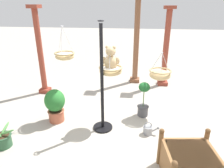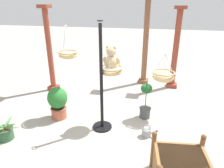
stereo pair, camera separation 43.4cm
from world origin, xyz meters
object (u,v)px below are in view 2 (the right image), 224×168
at_px(hanging_basket_with_teddy, 111,70).
at_px(hanging_basket_right_low, 163,76).
at_px(greenhouse_pillar_left, 176,51).
at_px(hanging_basket_left_high, 68,54).
at_px(potted_plant_flowering_red, 5,132).
at_px(greenhouse_pillar_far_back, 146,43).
at_px(teddy_bear, 111,60).
at_px(potted_plant_fern_front, 58,102).
at_px(potted_plant_tall_leafy, 146,102).
at_px(display_pole_central, 102,99).
at_px(watering_can, 147,132).
at_px(greenhouse_pillar_right, 50,52).

xyz_separation_m(hanging_basket_with_teddy, hanging_basket_right_low, (1.13, 0.59, -0.24)).
bearing_deg(hanging_basket_with_teddy, hanging_basket_right_low, 27.51).
bearing_deg(greenhouse_pillar_left, hanging_basket_left_high, -136.05).
bearing_deg(potted_plant_flowering_red, greenhouse_pillar_far_back, 57.63).
height_order(teddy_bear, potted_plant_fern_front, teddy_bear).
bearing_deg(potted_plant_tall_leafy, display_pole_central, -143.42).
relative_size(hanging_basket_with_teddy, potted_plant_fern_front, 0.77).
bearing_deg(greenhouse_pillar_far_back, hanging_basket_left_high, -120.83).
height_order(greenhouse_pillar_left, greenhouse_pillar_far_back, greenhouse_pillar_far_back).
relative_size(display_pole_central, hanging_basket_right_low, 3.55).
height_order(hanging_basket_right_low, potted_plant_flowering_red, hanging_basket_right_low).
distance_m(potted_plant_fern_front, potted_plant_flowering_red, 1.28).
bearing_deg(hanging_basket_right_low, greenhouse_pillar_left, 80.02).
xyz_separation_m(display_pole_central, teddy_bear, (0.15, 0.27, 0.82)).
distance_m(display_pole_central, watering_can, 1.20).
xyz_separation_m(greenhouse_pillar_left, potted_plant_fern_front, (-2.81, -2.75, -0.81)).
relative_size(hanging_basket_with_teddy, teddy_bear, 1.16).
height_order(potted_plant_flowering_red, watering_can, potted_plant_flowering_red).
distance_m(greenhouse_pillar_far_back, potted_plant_tall_leafy, 2.64).
bearing_deg(potted_plant_flowering_red, hanging_basket_left_high, 54.68).
bearing_deg(hanging_basket_with_teddy, watering_can, -21.42).
distance_m(display_pole_central, greenhouse_pillar_far_back, 3.25).
xyz_separation_m(hanging_basket_left_high, greenhouse_pillar_far_back, (1.59, 2.66, -0.12)).
bearing_deg(greenhouse_pillar_right, potted_plant_flowering_red, -82.83).
bearing_deg(watering_can, display_pole_central, 174.86).
height_order(display_pole_central, greenhouse_pillar_left, greenhouse_pillar_left).
bearing_deg(teddy_bear, display_pole_central, -118.62).
bearing_deg(greenhouse_pillar_right, hanging_basket_left_high, -46.48).
bearing_deg(hanging_basket_left_high, hanging_basket_with_teddy, -10.13).
bearing_deg(greenhouse_pillar_left, potted_plant_fern_front, -135.58).
distance_m(teddy_bear, potted_plant_flowering_red, 2.70).
relative_size(hanging_basket_left_high, watering_can, 2.15).
bearing_deg(teddy_bear, potted_plant_tall_leafy, 27.83).
relative_size(display_pole_central, potted_plant_fern_front, 2.91).
bearing_deg(display_pole_central, greenhouse_pillar_right, 141.01).
xyz_separation_m(greenhouse_pillar_far_back, potted_plant_flowering_red, (-2.52, -3.98, -1.28)).
height_order(teddy_bear, potted_plant_flowering_red, teddy_bear).
xyz_separation_m(teddy_bear, hanging_basket_left_high, (-1.08, 0.17, 0.02)).
xyz_separation_m(display_pole_central, potted_plant_flowering_red, (-1.86, -0.88, -0.57)).
bearing_deg(hanging_basket_left_high, teddy_bear, -8.85).
relative_size(display_pole_central, hanging_basket_left_high, 3.16).
bearing_deg(watering_can, potted_plant_tall_leafy, 97.98).
bearing_deg(teddy_bear, potted_plant_flowering_red, -150.24).
xyz_separation_m(potted_plant_flowering_red, watering_can, (2.88, 0.78, -0.06)).
bearing_deg(potted_plant_tall_leafy, greenhouse_pillar_far_back, 95.97).
distance_m(display_pole_central, teddy_bear, 0.88).
height_order(teddy_bear, potted_plant_tall_leafy, teddy_bear).
bearing_deg(teddy_bear, potted_plant_fern_front, -175.36).
relative_size(hanging_basket_left_high, greenhouse_pillar_right, 0.28).
distance_m(display_pole_central, potted_plant_fern_front, 1.21).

